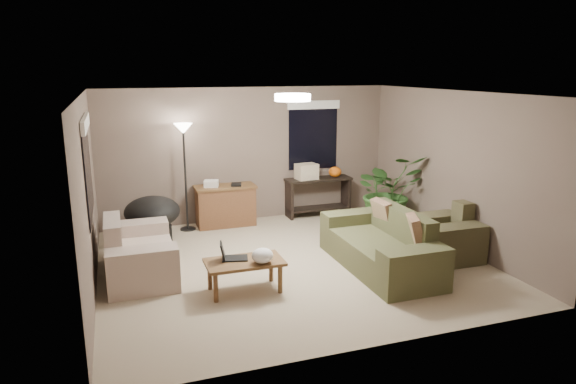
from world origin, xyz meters
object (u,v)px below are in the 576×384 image
object	(u,v)px
loveseat	(138,255)
houseplant	(387,199)
cat_scratching_post	(429,235)
floor_lamp	(184,141)
desk	(226,205)
main_sofa	(382,248)
coffee_table	(244,265)
armchair	(442,239)
papasan_chair	(153,217)
console_table	(318,194)

from	to	relation	value
loveseat	houseplant	distance (m)	4.51
houseplant	cat_scratching_post	bearing A→B (deg)	-86.75
loveseat	cat_scratching_post	world-z (taller)	loveseat
loveseat	floor_lamp	xyz separation A→B (m)	(0.95, 1.90, 1.30)
desk	main_sofa	bearing A→B (deg)	-58.34
loveseat	coffee_table	size ratio (longest dim) A/B	1.60
armchair	cat_scratching_post	bearing A→B (deg)	83.11
papasan_chair	coffee_table	bearing A→B (deg)	-67.23
armchair	console_table	world-z (taller)	armchair
coffee_table	floor_lamp	bearing A→B (deg)	96.44
desk	cat_scratching_post	bearing A→B (deg)	-39.00
papasan_chair	houseplant	size ratio (longest dim) A/B	0.76
loveseat	papasan_chair	xyz separation A→B (m)	(0.31, 1.31, 0.17)
desk	floor_lamp	size ratio (longest dim) A/B	0.58
coffee_table	cat_scratching_post	bearing A→B (deg)	11.12
armchair	papasan_chair	world-z (taller)	armchair
console_table	loveseat	bearing A→B (deg)	-150.50
console_table	desk	bearing A→B (deg)	-177.95
floor_lamp	desk	bearing A→B (deg)	2.11
loveseat	desk	bearing A→B (deg)	49.25
main_sofa	desk	size ratio (longest dim) A/B	2.00
console_table	houseplant	xyz separation A→B (m)	(0.89, -1.13, 0.09)
coffee_table	papasan_chair	xyz separation A→B (m)	(-0.97, 2.30, 0.11)
coffee_table	console_table	world-z (taller)	console_table
coffee_table	houseplant	world-z (taller)	houseplant
coffee_table	floor_lamp	size ratio (longest dim) A/B	0.52
console_table	papasan_chair	world-z (taller)	papasan_chair
papasan_chair	cat_scratching_post	distance (m)	4.50
desk	houseplant	distance (m)	2.96
armchair	coffee_table	bearing A→B (deg)	-176.10
floor_lamp	main_sofa	bearing A→B (deg)	-48.63
papasan_chair	console_table	bearing A→B (deg)	11.98
desk	armchair	bearing A→B (deg)	-44.24
armchair	console_table	size ratio (longest dim) A/B	0.77
main_sofa	cat_scratching_post	distance (m)	1.22
desk	coffee_table	bearing A→B (deg)	-97.45
main_sofa	houseplant	world-z (taller)	houseplant
cat_scratching_post	floor_lamp	bearing A→B (deg)	147.38
armchair	coffee_table	world-z (taller)	armchair
papasan_chair	cat_scratching_post	xyz separation A→B (m)	(4.17, -1.67, -0.25)
console_table	floor_lamp	distance (m)	2.82
houseplant	main_sofa	bearing A→B (deg)	-121.59
main_sofa	desk	bearing A→B (deg)	121.66
floor_lamp	houseplant	xyz separation A→B (m)	(3.46, -1.04, -1.07)
main_sofa	houseplant	size ratio (longest dim) A/B	1.62
armchair	floor_lamp	bearing A→B (deg)	142.46
main_sofa	cat_scratching_post	size ratio (longest dim) A/B	4.40
armchair	papasan_chair	xyz separation A→B (m)	(-4.12, 2.09, 0.17)
cat_scratching_post	loveseat	bearing A→B (deg)	175.42
main_sofa	console_table	world-z (taller)	main_sofa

